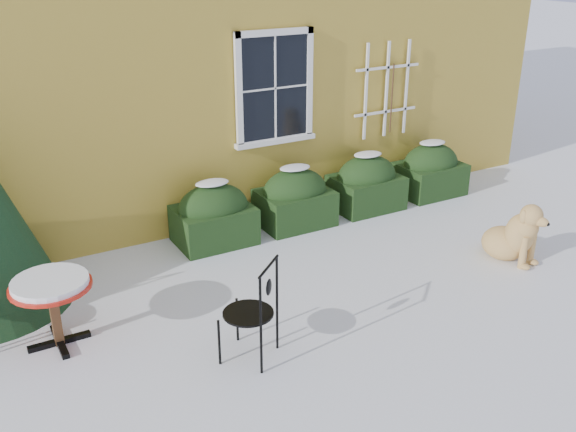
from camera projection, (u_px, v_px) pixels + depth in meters
ground at (333, 321)px, 7.11m from camera, size 80.00×80.00×0.00m
hedge_row at (332, 191)px, 9.75m from camera, size 4.95×0.80×0.91m
bistro_table at (51, 291)px, 6.45m from camera, size 0.82×0.82×0.76m
patio_chair_near at (252, 311)px, 6.28m from camera, size 0.66×0.66×1.07m
dog at (515, 236)px, 8.36m from camera, size 0.64×0.97×0.87m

